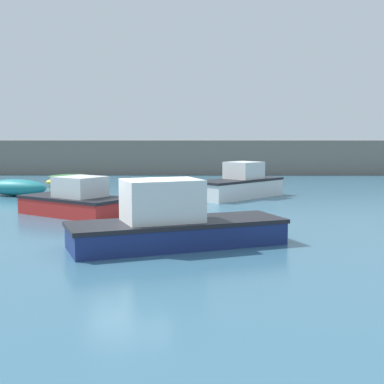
# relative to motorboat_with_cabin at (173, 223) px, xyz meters

# --- Properties ---
(ground_plane) EXTENTS (120.00, 120.00, 0.20)m
(ground_plane) POSITION_rel_motorboat_with_cabin_xyz_m (-1.32, 0.44, -0.78)
(ground_plane) COLOR #38667F
(harbor_breakwater) EXTENTS (63.19, 3.62, 2.79)m
(harbor_breakwater) POSITION_rel_motorboat_with_cabin_xyz_m (-1.32, 29.57, 0.72)
(harbor_breakwater) COLOR slate
(harbor_breakwater) RESTS_ON ground_plane
(motorboat_with_cabin) EXTENTS (6.67, 4.20, 1.98)m
(motorboat_with_cabin) POSITION_rel_motorboat_with_cabin_xyz_m (0.00, 0.00, 0.00)
(motorboat_with_cabin) COLOR navy
(motorboat_with_cabin) RESTS_ON ground_plane
(rowboat_with_red_cover) EXTENTS (3.18, 2.56, 0.74)m
(rowboat_with_red_cover) POSITION_rel_motorboat_with_cabin_xyz_m (-7.49, 18.62, -0.31)
(rowboat_with_red_cover) COLOR yellow
(rowboat_with_red_cover) RESTS_ON ground_plane
(motorboat_grey_hull) EXTENTS (5.02, 5.09, 1.85)m
(motorboat_grey_hull) POSITION_rel_motorboat_with_cabin_xyz_m (2.95, 12.21, -0.01)
(motorboat_grey_hull) COLOR white
(motorboat_grey_hull) RESTS_ON ground_plane
(rowboat_blue_near) EXTENTS (3.80, 2.35, 0.89)m
(rowboat_blue_near) POSITION_rel_motorboat_with_cabin_xyz_m (-8.88, 12.86, -0.23)
(rowboat_blue_near) COLOR teal
(rowboat_blue_near) RESTS_ON ground_plane
(cabin_cruiser_white) EXTENTS (5.02, 4.38, 1.58)m
(cabin_cruiser_white) POSITION_rel_motorboat_with_cabin_xyz_m (-4.18, 6.08, -0.11)
(cabin_cruiser_white) COLOR red
(cabin_cruiser_white) RESTS_ON ground_plane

